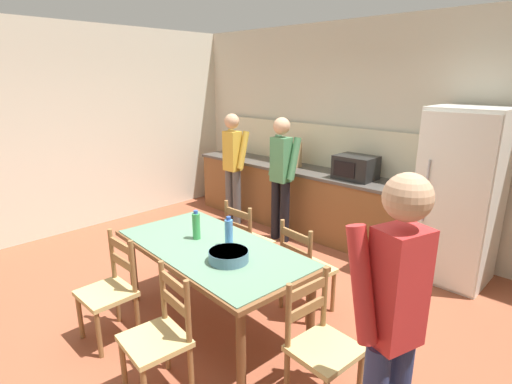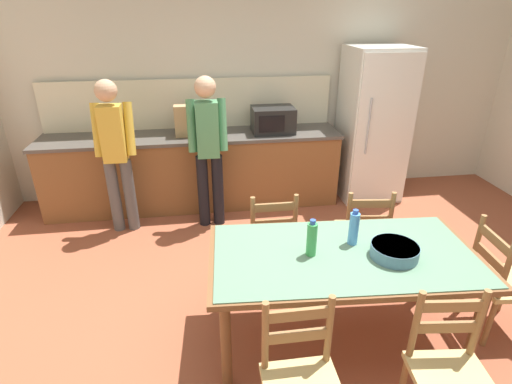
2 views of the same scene
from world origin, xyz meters
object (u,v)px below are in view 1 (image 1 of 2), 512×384
Objects in this scene: bottle_near_centre at (196,226)px; dining_table at (212,255)px; serving_bowl at (229,255)px; person_by_table at (393,320)px; microwave at (356,167)px; chair_side_near_right at (160,337)px; chair_side_far_left at (247,243)px; bottle_off_centre at (229,233)px; paper_bag at (292,154)px; refrigerator at (460,197)px; chair_side_far_right at (305,269)px; person_at_counter at (281,173)px; chair_head_end at (320,345)px; chair_side_near_left at (110,291)px; person_at_sink at (233,163)px.

dining_table is at bearing -3.92° from bottle_near_centre.
serving_bowl is 0.18× the size of person_by_table.
chair_side_near_right is at bearing -82.60° from microwave.
microwave is 0.55× the size of chair_side_far_left.
chair_side_near_right reaches higher than dining_table.
chair_side_far_left is at bearing 124.41° from bottle_off_centre.
refrigerator is at bearing -0.28° from paper_bag.
chair_side_far_right is at bearing 45.66° from bottle_near_centre.
person_at_counter reaches higher than chair_side_far_right.
chair_side_far_right is 1.74m from person_by_table.
chair_head_end is (1.45, -0.10, -0.44)m from bottle_near_centre.
paper_bag is 1.33× the size of bottle_off_centre.
person_at_counter is (-0.80, -0.52, -0.12)m from microwave.
refrigerator is at bearing -76.46° from person_at_counter.
chair_side_near_left is at bearing -124.23° from bottle_off_centre.
serving_bowl is at bearing 95.95° from chair_head_end.
chair_side_far_left is at bearing -100.74° from microwave.
bottle_off_centre is at bearing 124.97° from chair_side_far_left.
chair_side_near_left is 0.55× the size of person_at_sink.
serving_bowl is at bearing -60.70° from paper_bag.
bottle_off_centre is 1.72m from person_by_table.
chair_side_near_left is at bearing -118.35° from refrigerator.
chair_side_near_right reaches higher than serving_bowl.
chair_head_end is 0.52× the size of person_by_table.
chair_side_far_right is 1.11m from chair_head_end.
chair_side_far_left is 2.45m from person_by_table.
bottle_off_centre is (-1.12, -2.30, -0.06)m from refrigerator.
chair_side_far_right and chair_side_far_left have the same top height.
person_by_table reaches higher than bottle_near_centre.
microwave is at bearing 32.12° from chair_head_end.
paper_bag is at bearing -55.99° from person_at_sink.
person_by_table is (1.67, -0.39, 0.10)m from bottle_off_centre.
person_by_table is (1.45, -0.19, 0.18)m from serving_bowl.
paper_bag reaches higher than dining_table.
chair_side_near_right is at bearing -65.56° from paper_bag.
chair_side_far_left is at bearing 66.51° from chair_head_end.
chair_side_near_left is 2.35m from person_by_table.
chair_head_end is at bearing 46.25° from chair_side_near_right.
person_at_sink is (-0.73, -0.49, -0.16)m from paper_bag.
chair_side_far_left is at bearing 3.69° from chair_side_far_right.
chair_side_near_left is (0.62, -3.15, -0.65)m from paper_bag.
microwave is at bearing 98.36° from serving_bowl.
refrigerator is 2.08× the size of chair_side_near_left.
chair_head_end is at bearing -1.94° from person_by_table.
bottle_off_centre is at bearing -152.14° from person_at_counter.
person_at_sink reaches higher than serving_bowl.
bottle_near_centre is 1.00× the size of bottle_off_centre.
chair_side_far_left is at bearing -128.17° from person_at_sink.
bottle_near_centre is 0.30× the size of chair_side_near_right.
chair_side_near_left is 3.03m from person_at_sink.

